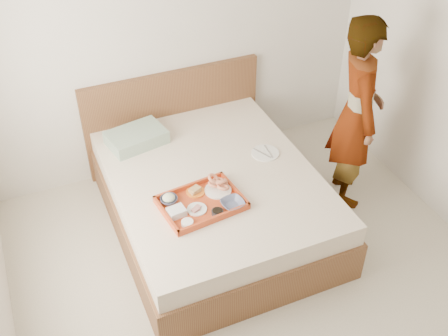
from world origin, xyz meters
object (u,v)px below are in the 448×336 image
at_px(tray, 201,202).
at_px(person, 357,114).
at_px(bed, 214,199).
at_px(dinner_plate, 265,153).

distance_m(tray, person, 1.48).
bearing_deg(bed, person, -4.84).
xyz_separation_m(dinner_plate, person, (0.72, -0.18, 0.31)).
bearing_deg(dinner_plate, bed, -170.83).
bearing_deg(person, tray, 118.98).
height_order(tray, person, person).
xyz_separation_m(bed, person, (1.22, -0.10, 0.58)).
bearing_deg(dinner_plate, tray, -151.97).
height_order(bed, dinner_plate, dinner_plate).
height_order(bed, person, person).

